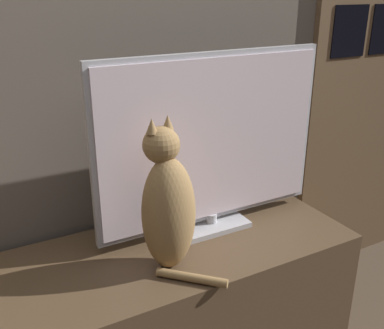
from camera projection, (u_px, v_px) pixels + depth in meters
The scene contains 5 objects.
wall_back at pixel (120, 19), 1.54m from camera, with size 4.80×0.05×2.60m.
tv_stand at pixel (166, 314), 1.67m from camera, with size 1.37×0.53×0.55m.
tv at pixel (212, 144), 1.60m from camera, with size 0.89×0.16×0.66m.
cat at pixel (167, 207), 1.41m from camera, with size 0.21×0.30×0.50m.
door at pixel (378, 66), 2.17m from camera, with size 0.84×0.04×2.05m.
Camera 1 is at (-0.56, -0.31, 1.40)m, focal length 42.00 mm.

